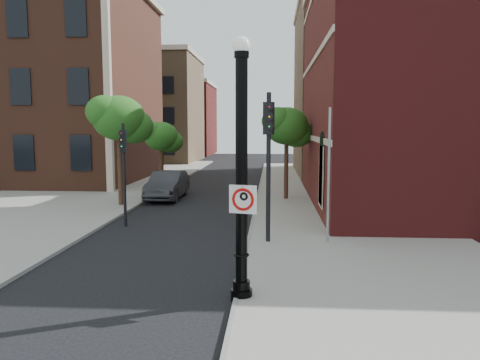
# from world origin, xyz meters

# --- Properties ---
(ground) EXTENTS (120.00, 120.00, 0.00)m
(ground) POSITION_xyz_m (0.00, 0.00, 0.00)
(ground) COLOR black
(ground) RESTS_ON ground
(sidewalk_right) EXTENTS (8.00, 60.00, 0.12)m
(sidewalk_right) POSITION_xyz_m (6.00, 10.00, 0.06)
(sidewalk_right) COLOR gray
(sidewalk_right) RESTS_ON ground
(sidewalk_left) EXTENTS (10.00, 50.00, 0.12)m
(sidewalk_left) POSITION_xyz_m (-9.00, 18.00, 0.06)
(sidewalk_left) COLOR gray
(sidewalk_left) RESTS_ON ground
(curb_edge) EXTENTS (0.10, 60.00, 0.14)m
(curb_edge) POSITION_xyz_m (2.05, 10.00, 0.07)
(curb_edge) COLOR gray
(curb_edge) RESTS_ON ground
(victorian_building) EXTENTS (18.60, 14.60, 17.95)m
(victorian_building) POSITION_xyz_m (-16.00, 23.97, 8.74)
(victorian_building) COLOR brown
(victorian_building) RESTS_ON ground
(bg_building_tan_a) EXTENTS (12.00, 12.00, 12.00)m
(bg_building_tan_a) POSITION_xyz_m (-12.00, 44.00, 6.00)
(bg_building_tan_a) COLOR olive
(bg_building_tan_a) RESTS_ON ground
(bg_building_red) EXTENTS (12.00, 12.00, 10.00)m
(bg_building_red) POSITION_xyz_m (-12.00, 58.00, 5.00)
(bg_building_red) COLOR maroon
(bg_building_red) RESTS_ON ground
(bg_building_tan_b) EXTENTS (22.00, 14.00, 14.00)m
(bg_building_tan_b) POSITION_xyz_m (16.00, 30.00, 7.00)
(bg_building_tan_b) COLOR olive
(bg_building_tan_b) RESTS_ON ground
(lamppost) EXTENTS (0.52, 0.52, 6.10)m
(lamppost) POSITION_xyz_m (2.17, -0.18, 2.82)
(lamppost) COLOR black
(lamppost) RESTS_ON ground
(no_parking_sign) EXTENTS (0.64, 0.19, 0.66)m
(no_parking_sign) POSITION_xyz_m (2.21, -0.33, 2.45)
(no_parking_sign) COLOR white
(no_parking_sign) RESTS_ON ground
(parked_car) EXTENTS (1.70, 4.81, 1.58)m
(parked_car) POSITION_xyz_m (-3.06, 15.18, 0.79)
(parked_car) COLOR #2F2F34
(parked_car) RESTS_ON ground
(traffic_signal_left) EXTENTS (0.32, 0.37, 4.23)m
(traffic_signal_left) POSITION_xyz_m (-3.15, 7.73, 2.85)
(traffic_signal_left) COLOR black
(traffic_signal_left) RESTS_ON ground
(traffic_signal_right) EXTENTS (0.40, 0.46, 5.25)m
(traffic_signal_right) POSITION_xyz_m (2.75, 5.15, 3.54)
(traffic_signal_right) COLOR black
(traffic_signal_right) RESTS_ON ground
(utility_pole) EXTENTS (0.09, 0.09, 4.74)m
(utility_pole) POSITION_xyz_m (4.79, 5.10, 2.37)
(utility_pole) COLOR #999999
(utility_pole) RESTS_ON ground
(street_tree_a) EXTENTS (3.14, 2.83, 5.65)m
(street_tree_a) POSITION_xyz_m (-4.81, 12.39, 4.46)
(street_tree_a) COLOR #341E15
(street_tree_a) RESTS_ON ground
(street_tree_b) EXTENTS (2.43, 2.20, 4.38)m
(street_tree_b) POSITION_xyz_m (-3.81, 17.13, 3.45)
(street_tree_b) COLOR #341E15
(street_tree_b) RESTS_ON ground
(street_tree_c) EXTENTS (2.86, 2.59, 5.16)m
(street_tree_c) POSITION_xyz_m (3.68, 15.08, 4.07)
(street_tree_c) COLOR #341E15
(street_tree_c) RESTS_ON ground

